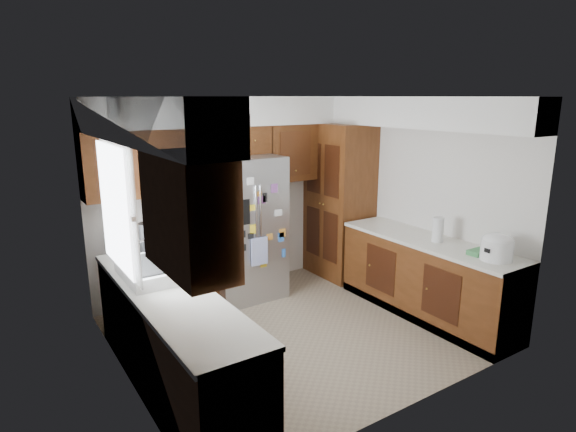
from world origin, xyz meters
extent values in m
plane|color=gray|center=(0.00, 0.00, 0.00)|extent=(3.60, 3.60, 0.00)
cube|color=silver|center=(0.00, 1.60, 1.25)|extent=(3.60, 0.04, 2.50)
cube|color=silver|center=(-1.80, 0.00, 1.25)|extent=(0.04, 3.20, 2.50)
cube|color=silver|center=(1.80, 0.00, 1.25)|extent=(0.04, 3.20, 2.50)
cube|color=silver|center=(0.00, -1.60, 1.25)|extent=(3.60, 0.04, 2.50)
cube|color=white|center=(0.00, 0.00, 2.51)|extent=(3.60, 3.20, 0.02)
cube|color=white|center=(0.00, 1.41, 2.33)|extent=(3.60, 0.38, 0.35)
cube|color=white|center=(-1.61, 0.00, 2.33)|extent=(0.38, 3.20, 0.35)
cube|color=white|center=(1.61, 0.00, 2.33)|extent=(0.38, 3.20, 0.35)
cube|color=#49250E|center=(-1.14, 1.43, 1.77)|extent=(1.33, 0.34, 0.75)
cube|color=#49250E|center=(1.14, 1.43, 1.77)|extent=(1.33, 0.34, 0.75)
cube|color=#49250E|center=(-1.63, -1.15, 1.77)|extent=(0.34, 0.85, 0.75)
cube|color=white|center=(-1.79, 0.10, 1.60)|extent=(0.02, 0.90, 1.05)
cube|color=white|center=(-1.75, 0.10, 1.60)|extent=(0.01, 1.02, 1.15)
cube|color=blue|center=(-1.03, 1.24, 1.62)|extent=(0.16, 0.02, 0.22)
cube|color=beige|center=(-1.39, 1.24, 1.82)|extent=(0.16, 0.02, 0.20)
cube|color=#49250E|center=(-1.50, -0.30, 0.44)|extent=(0.60, 2.60, 0.88)
cube|color=#49250E|center=(-0.83, 1.30, 0.44)|extent=(0.75, 0.60, 0.88)
cube|color=silver|center=(-1.50, -0.30, 0.90)|extent=(0.63, 2.60, 0.04)
cube|color=silver|center=(-0.83, 1.30, 0.90)|extent=(0.75, 0.60, 0.04)
cube|color=black|center=(-1.50, -0.30, 0.05)|extent=(0.60, 2.60, 0.10)
cube|color=white|center=(-1.19, -1.15, 0.46)|extent=(0.01, 0.58, 0.80)
cube|color=#49250E|center=(1.50, -0.47, 0.44)|extent=(0.60, 2.25, 0.88)
cube|color=silver|center=(1.50, -0.47, 0.90)|extent=(0.63, 2.25, 0.04)
cube|color=black|center=(1.50, -0.47, 0.05)|extent=(0.60, 2.25, 0.10)
cube|color=#49250E|center=(1.50, 1.15, 1.07)|extent=(0.60, 0.90, 2.15)
cube|color=#9B9CA0|center=(0.00, 1.21, 0.90)|extent=(0.90, 0.75, 1.80)
cylinder|color=silver|center=(-0.03, 0.82, 1.05)|extent=(0.02, 0.02, 0.90)
cylinder|color=silver|center=(0.03, 0.82, 1.05)|extent=(0.02, 0.02, 0.90)
cube|color=black|center=(-0.22, 0.83, 1.20)|extent=(0.22, 0.01, 0.30)
cube|color=white|center=(0.00, 0.80, 0.70)|extent=(0.22, 0.01, 0.34)
cube|color=white|center=(0.28, 0.82, 1.13)|extent=(0.10, 0.00, 0.08)
cube|color=#8C4C99|center=(0.05, 0.82, 1.32)|extent=(0.10, 0.00, 0.09)
cube|color=#8C4C99|center=(0.23, 0.82, 1.44)|extent=(0.09, 0.00, 0.11)
cube|color=black|center=(-0.20, 0.82, 0.77)|extent=(0.07, 0.00, 0.08)
cube|color=blue|center=(0.32, 0.82, 0.82)|extent=(0.08, 0.00, 0.12)
cube|color=white|center=(-0.09, 0.82, 1.56)|extent=(0.09, 0.00, 0.09)
cube|color=white|center=(-0.37, 0.82, 0.46)|extent=(0.11, 0.00, 0.07)
cube|color=red|center=(-0.27, 0.82, 1.04)|extent=(0.07, 0.00, 0.08)
cube|color=yellow|center=(-0.06, 0.82, 0.98)|extent=(0.09, 0.00, 0.11)
cube|color=blue|center=(-0.34, 0.82, 0.64)|extent=(0.06, 0.00, 0.06)
cube|color=white|center=(0.02, 0.82, 0.69)|extent=(0.07, 0.00, 0.12)
cube|color=blue|center=(0.36, 0.82, 0.61)|extent=(0.05, 0.00, 0.11)
cube|color=green|center=(-0.31, 0.82, 0.88)|extent=(0.06, 0.00, 0.05)
cube|color=orange|center=(0.16, 0.82, 0.85)|extent=(0.09, 0.00, 0.08)
cube|color=orange|center=(0.01, 0.82, 1.40)|extent=(0.08, 0.00, 0.06)
cube|color=yellow|center=(-0.06, 0.82, 1.24)|extent=(0.09, 0.00, 0.07)
cube|color=black|center=(-0.10, 0.82, 0.90)|extent=(0.08, 0.00, 0.07)
cube|color=black|center=(-0.22, 0.82, 0.94)|extent=(0.10, 0.00, 0.08)
cube|color=yellow|center=(0.07, 0.82, 0.53)|extent=(0.09, 0.00, 0.10)
cube|color=orange|center=(0.34, 0.82, 0.87)|extent=(0.09, 0.00, 0.11)
cube|color=black|center=(0.10, 0.82, 1.34)|extent=(0.06, 0.00, 0.11)
cube|color=#49250E|center=(0.00, 1.43, 1.98)|extent=(0.96, 0.34, 0.35)
sphere|color=#1618A1|center=(-0.38, 1.37, 2.27)|extent=(0.25, 0.25, 0.25)
cylinder|color=black|center=(0.13, 1.35, 2.22)|extent=(0.26, 0.26, 0.15)
ellipsoid|color=#333338|center=(0.13, 1.35, 2.30)|extent=(0.24, 0.24, 0.11)
cube|color=white|center=(-1.50, 0.10, 0.98)|extent=(0.52, 0.70, 0.12)
cube|color=black|center=(-1.50, 0.10, 1.04)|extent=(0.44, 0.60, 0.02)
cylinder|color=silver|center=(-1.70, 0.10, 1.14)|extent=(0.02, 0.02, 0.30)
cylinder|color=silver|center=(-1.64, 0.10, 1.27)|extent=(0.16, 0.02, 0.02)
cube|color=yellow|center=(-1.30, -0.10, 0.94)|extent=(0.10, 0.18, 0.04)
cube|color=black|center=(-1.40, 0.58, 0.97)|extent=(0.18, 0.14, 0.10)
cylinder|color=black|center=(-1.40, 0.58, 1.16)|extent=(0.16, 0.16, 0.28)
cylinder|color=#9B9CA0|center=(-1.52, 0.83, 1.02)|extent=(0.14, 0.14, 0.20)
sphere|color=white|center=(-1.44, 1.05, 1.02)|extent=(0.20, 0.20, 0.20)
cube|color=#3F72B2|center=(-1.61, 1.09, 1.01)|extent=(0.14, 0.10, 0.18)
cube|color=#BFB28C|center=(-1.38, 1.19, 0.99)|extent=(0.10, 0.08, 0.14)
cylinder|color=white|center=(-1.46, 0.49, 0.98)|extent=(0.08, 0.08, 0.11)
cylinder|color=white|center=(1.50, -1.31, 1.02)|extent=(0.31, 0.31, 0.21)
ellipsoid|color=white|center=(1.50, -1.31, 1.13)|extent=(0.30, 0.30, 0.13)
cube|color=black|center=(1.35, -1.31, 1.04)|extent=(0.04, 0.06, 0.04)
cylinder|color=white|center=(1.51, -0.57, 1.06)|extent=(0.12, 0.12, 0.28)
camera|label=1|loc=(-2.73, -3.97, 2.50)|focal=30.00mm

